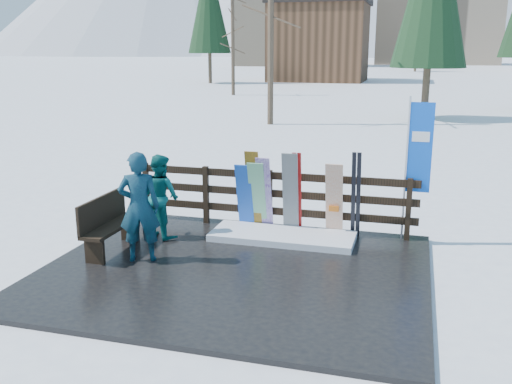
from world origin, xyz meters
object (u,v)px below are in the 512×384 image
(snowboard_2, at_px, (254,191))
(person_front, at_px, (139,207))
(snowboard_0, at_px, (245,197))
(snowboard_1, at_px, (257,196))
(snowboard_5, at_px, (334,200))
(person_back, at_px, (161,196))
(snowboard_4, at_px, (290,193))
(snowboard_3, at_px, (265,194))
(bench, at_px, (108,222))
(rental_flag, at_px, (417,153))

(snowboard_2, xyz_separation_m, person_front, (-1.35, -2.02, 0.13))
(snowboard_0, xyz_separation_m, person_front, (-1.17, -2.02, 0.26))
(snowboard_1, height_order, snowboard_5, snowboard_5)
(person_back, bearing_deg, snowboard_5, -138.01)
(snowboard_4, height_order, person_back, snowboard_4)
(snowboard_3, bearing_deg, snowboard_0, 180.00)
(snowboard_1, distance_m, snowboard_3, 0.15)
(snowboard_2, relative_size, person_back, 1.03)
(bench, relative_size, snowboard_5, 1.04)
(snowboard_4, bearing_deg, rental_flag, 6.95)
(snowboard_0, height_order, person_back, person_back)
(snowboard_1, xyz_separation_m, snowboard_2, (-0.08, 0.00, 0.10))
(person_front, bearing_deg, snowboard_2, -144.48)
(snowboard_0, relative_size, rental_flag, 0.52)
(person_front, bearing_deg, rental_flag, -172.56)
(snowboard_2, xyz_separation_m, rental_flag, (2.93, 0.27, 0.82))
(snowboard_4, bearing_deg, snowboard_5, -0.00)
(bench, bearing_deg, snowboard_5, 26.24)
(rental_flag, relative_size, person_back, 1.68)
(bench, height_order, snowboard_0, snowboard_0)
(snowboard_5, height_order, person_front, person_front)
(snowboard_0, bearing_deg, snowboard_2, 0.00)
(snowboard_2, bearing_deg, rental_flag, 5.27)
(snowboard_0, bearing_deg, rental_flag, 4.97)
(bench, xyz_separation_m, person_back, (0.53, 0.98, 0.26))
(snowboard_5, bearing_deg, snowboard_0, 180.00)
(rental_flag, bearing_deg, snowboard_4, -173.05)
(person_front, bearing_deg, person_back, -101.79)
(snowboard_1, height_order, snowboard_4, snowboard_4)
(snowboard_0, bearing_deg, snowboard_5, 0.00)
(snowboard_1, xyz_separation_m, snowboard_3, (0.14, -0.00, 0.05))
(snowboard_1, height_order, person_back, person_back)
(snowboard_2, distance_m, snowboard_5, 1.53)
(person_front, bearing_deg, snowboard_4, -156.31)
(snowboard_3, bearing_deg, rental_flag, 5.69)
(snowboard_0, height_order, snowboard_1, snowboard_1)
(rental_flag, xyz_separation_m, person_front, (-4.28, -2.29, -0.69))
(rental_flag, bearing_deg, snowboard_0, -175.03)
(bench, height_order, snowboard_5, snowboard_5)
(snowboard_0, xyz_separation_m, snowboard_4, (0.89, 0.00, 0.13))
(snowboard_2, bearing_deg, snowboard_0, -180.00)
(bench, xyz_separation_m, snowboard_4, (2.79, 1.78, 0.27))
(snowboard_1, relative_size, snowboard_2, 0.88)
(snowboard_2, distance_m, rental_flag, 3.05)
(bench, bearing_deg, person_front, -18.66)
(snowboard_0, xyz_separation_m, person_back, (-1.37, -0.80, 0.12))
(snowboard_1, relative_size, snowboard_3, 0.94)
(person_back, bearing_deg, snowboard_3, -128.10)
(snowboard_3, height_order, snowboard_5, snowboard_3)
(snowboard_3, relative_size, rental_flag, 0.58)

